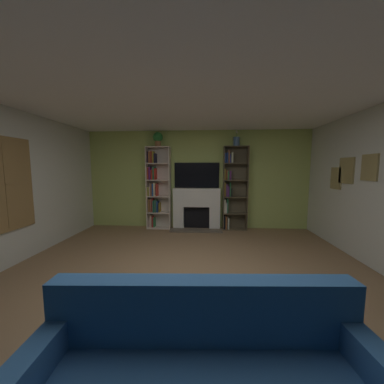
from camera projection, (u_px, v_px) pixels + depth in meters
The scene contains 9 objects.
ground_plane at pixel (185, 293), 2.72m from camera, with size 7.42×7.42×0.00m, color #8A6A4A.
wall_back_accent at pixel (197, 180), 5.69m from camera, with size 5.79×0.06×2.52m, color #B4C867.
ceiling at pixel (185, 80), 2.45m from camera, with size 5.79×6.31×0.06m, color white.
fireplace at pixel (197, 207), 5.62m from camera, with size 1.30×0.53×1.05m.
tv at pixel (197, 175), 5.61m from camera, with size 1.15×0.06×0.64m, color black.
bookshelf_left at pixel (156, 189), 5.64m from camera, with size 0.61×0.29×2.10m.
bookshelf_right at pixel (232, 189), 5.52m from camera, with size 0.61×0.27×2.10m.
potted_plant at pixel (158, 138), 5.46m from camera, with size 0.24×0.24×0.36m.
vase_with_flowers at pixel (236, 141), 5.34m from camera, with size 0.15×0.15×0.38m.
Camera 1 is at (0.26, -2.56, 1.56)m, focal length 20.35 mm.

